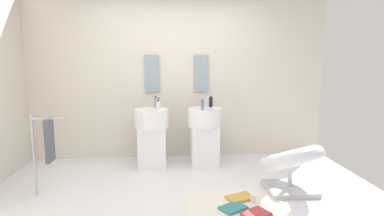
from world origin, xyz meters
name	(u,v)px	position (x,y,z in m)	size (l,w,h in m)	color
ground_plane	(183,199)	(0.00, 0.00, -0.02)	(4.80, 3.60, 0.04)	silver
rear_partition	(177,76)	(0.00, 1.65, 1.30)	(4.80, 0.10, 2.60)	beige
pedestal_sink_left	(152,135)	(-0.39, 1.13, 0.47)	(0.50, 0.50, 0.95)	white
pedestal_sink_right	(204,134)	(0.39, 1.13, 0.47)	(0.50, 0.50, 0.95)	white
vanity_mirror_left	(152,74)	(-0.39, 1.58, 1.34)	(0.22, 0.03, 0.58)	#8C9EA8
vanity_mirror_right	(201,74)	(0.39, 1.58, 1.34)	(0.22, 0.03, 0.58)	#8C9EA8
lounge_chair	(291,163)	(1.28, 0.06, 0.35)	(1.05, 1.05, 0.65)	#B7BABF
towel_rack	(47,142)	(-1.54, 0.21, 0.63)	(0.37, 0.22, 0.95)	#B7BABF
area_rug	(237,207)	(0.55, -0.31, 0.01)	(1.06, 0.86, 0.01)	white
magazine_red	(256,214)	(0.70, -0.52, 0.03)	(0.26, 0.20, 0.03)	#B73838
magazine_teal	(233,208)	(0.50, -0.37, 0.02)	(0.27, 0.19, 0.03)	teal
magazine_ochre	(240,198)	(0.63, -0.14, 0.03)	(0.30, 0.19, 0.03)	gold
coffee_mug	(254,198)	(0.76, -0.23, 0.06)	(0.08, 0.08, 0.09)	white
soap_bottle_white	(158,105)	(-0.29, 1.01, 0.92)	(0.05, 0.05, 0.15)	white
soap_bottle_black	(211,102)	(0.50, 1.28, 0.93)	(0.05, 0.05, 0.16)	black
soap_bottle_clear	(159,103)	(-0.28, 1.21, 0.93)	(0.04, 0.04, 0.16)	silver
soap_bottle_blue	(202,105)	(0.34, 0.98, 0.92)	(0.04, 0.04, 0.15)	#4C72B7
soap_bottle_grey	(156,102)	(-0.33, 1.30, 0.93)	(0.05, 0.05, 0.17)	#99999E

